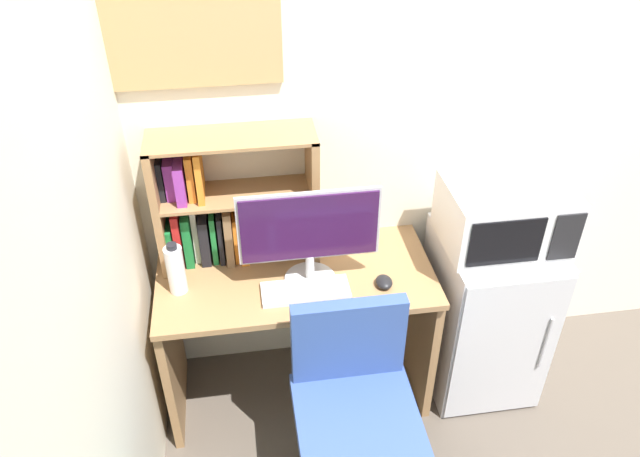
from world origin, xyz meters
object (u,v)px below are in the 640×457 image
at_px(hutch_bookshelf, 216,205).
at_px(keyboard, 306,291).
at_px(monitor, 309,233).
at_px(desk_chair, 354,423).
at_px(mini_fridge, 484,312).
at_px(computer_mouse, 384,282).
at_px(water_bottle, 176,269).
at_px(wall_corkboard, 185,28).
at_px(microwave, 505,215).

relative_size(hutch_bookshelf, keyboard, 1.85).
relative_size(monitor, desk_chair, 0.65).
distance_m(keyboard, mini_fridge, 0.92).
bearing_deg(computer_mouse, water_bottle, 173.47).
xyz_separation_m(computer_mouse, mini_fridge, (0.53, 0.10, -0.34)).
bearing_deg(wall_corkboard, monitor, -38.15).
bearing_deg(microwave, keyboard, -173.43).
xyz_separation_m(monitor, computer_mouse, (0.30, -0.08, -0.23)).
bearing_deg(water_bottle, mini_fridge, 0.08).
distance_m(computer_mouse, microwave, 0.58).
distance_m(hutch_bookshelf, microwave, 1.21).
distance_m(computer_mouse, mini_fridge, 0.63).
xyz_separation_m(water_bottle, microwave, (1.37, 0.00, 0.12)).
xyz_separation_m(computer_mouse, microwave, (0.53, 0.10, 0.21)).
bearing_deg(hutch_bookshelf, monitor, -31.85).
height_order(keyboard, wall_corkboard, wall_corkboard).
bearing_deg(mini_fridge, wall_corkboard, 166.43).
xyz_separation_m(computer_mouse, water_bottle, (-0.84, 0.10, 0.09)).
xyz_separation_m(keyboard, desk_chair, (0.13, -0.40, -0.36)).
relative_size(monitor, water_bottle, 2.40).
xyz_separation_m(computer_mouse, desk_chair, (-0.19, -0.40, -0.37)).
distance_m(hutch_bookshelf, wall_corkboard, 0.72).
distance_m(monitor, wall_corkboard, 0.89).
distance_m(mini_fridge, wall_corkboard, 1.81).
height_order(computer_mouse, wall_corkboard, wall_corkboard).
distance_m(monitor, water_bottle, 0.56).
xyz_separation_m(mini_fridge, wall_corkboard, (-1.23, 0.30, 1.30)).
height_order(keyboard, mini_fridge, mini_fridge).
bearing_deg(keyboard, hutch_bookshelf, 137.97).
relative_size(keyboard, desk_chair, 0.41).
bearing_deg(mini_fridge, keyboard, -173.63).
relative_size(hutch_bookshelf, mini_fridge, 0.80).
height_order(water_bottle, wall_corkboard, wall_corkboard).
distance_m(computer_mouse, water_bottle, 0.85).
relative_size(microwave, desk_chair, 0.57).
distance_m(hutch_bookshelf, desk_chair, 1.04).
xyz_separation_m(computer_mouse, wall_corkboard, (-0.70, 0.39, 0.96)).
distance_m(microwave, desk_chair, 1.05).
height_order(keyboard, computer_mouse, computer_mouse).
bearing_deg(monitor, hutch_bookshelf, 148.15).
xyz_separation_m(mini_fridge, microwave, (0.00, 0.00, 0.55)).
height_order(water_bottle, microwave, microwave).
relative_size(water_bottle, wall_corkboard, 0.34).
relative_size(keyboard, mini_fridge, 0.43).
bearing_deg(desk_chair, water_bottle, 142.57).
relative_size(desk_chair, wall_corkboard, 1.26).
distance_m(desk_chair, wall_corkboard, 1.63).
relative_size(hutch_bookshelf, desk_chair, 0.76).
distance_m(microwave, wall_corkboard, 1.47).
height_order(computer_mouse, water_bottle, water_bottle).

